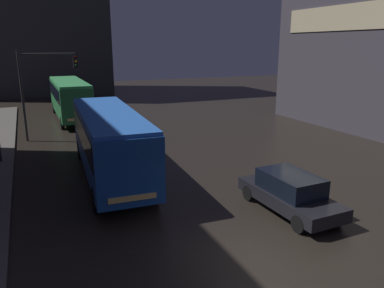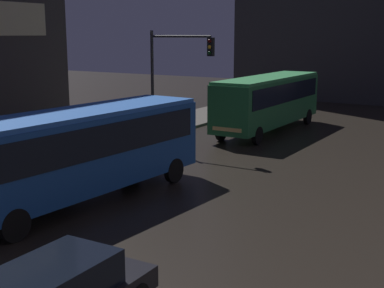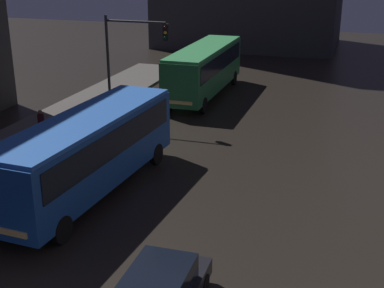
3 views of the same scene
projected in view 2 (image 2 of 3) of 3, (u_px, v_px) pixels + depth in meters
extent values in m
cube|color=#194793|center=(82.00, 151.00, 18.86)|extent=(3.14, 10.61, 2.59)
cube|color=black|center=(81.00, 136.00, 18.75)|extent=(3.15, 9.77, 1.10)
cube|color=blue|center=(80.00, 113.00, 18.59)|extent=(3.08, 10.39, 0.16)
cylinder|color=black|center=(14.00, 225.00, 15.40)|extent=(0.31, 1.01, 1.00)
cylinder|color=black|center=(174.00, 170.00, 21.56)|extent=(0.31, 1.01, 1.00)
cylinder|color=black|center=(130.00, 162.00, 22.88)|extent=(0.31, 1.01, 1.00)
cube|color=#236B38|center=(269.00, 101.00, 32.51)|extent=(2.44, 10.72, 2.67)
cube|color=black|center=(269.00, 92.00, 32.40)|extent=(2.50, 9.86, 1.10)
cube|color=#399252|center=(269.00, 78.00, 32.23)|extent=(2.39, 10.50, 0.16)
cube|color=#F4CC72|center=(227.00, 129.00, 28.22)|extent=(1.70, 0.10, 0.20)
cylinder|color=black|center=(257.00, 136.00, 28.92)|extent=(0.25, 1.00, 1.00)
cylinder|color=black|center=(221.00, 132.00, 30.07)|extent=(0.25, 1.00, 1.00)
cylinder|color=black|center=(308.00, 117.00, 35.52)|extent=(0.25, 1.00, 1.00)
cylinder|color=black|center=(276.00, 114.00, 36.67)|extent=(0.25, 1.00, 1.00)
cube|color=black|center=(54.00, 280.00, 10.49)|extent=(1.64, 2.53, 0.73)
cylinder|color=black|center=(78.00, 279.00, 12.40)|extent=(0.22, 0.64, 0.64)
cylinder|color=black|center=(67.00, 148.00, 25.65)|extent=(0.14, 0.14, 0.79)
cylinder|color=black|center=(70.00, 148.00, 25.55)|extent=(0.14, 0.14, 0.79)
cylinder|color=#4C191E|center=(67.00, 133.00, 25.45)|extent=(0.38, 0.38, 0.66)
sphere|color=#8C664C|center=(67.00, 124.00, 25.36)|extent=(0.22, 0.22, 0.22)
cylinder|color=#2D2D2D|center=(152.00, 89.00, 28.39)|extent=(0.16, 0.16, 6.08)
cylinder|color=#2D2D2D|center=(180.00, 36.00, 26.92)|extent=(3.55, 0.12, 0.12)
cube|color=black|center=(211.00, 47.00, 26.11)|extent=(0.30, 0.24, 0.90)
sphere|color=#390706|center=(209.00, 41.00, 25.94)|extent=(0.18, 0.18, 0.18)
sphere|color=gold|center=(209.00, 47.00, 26.00)|extent=(0.18, 0.18, 0.18)
sphere|color=black|center=(209.00, 53.00, 26.05)|extent=(0.18, 0.18, 0.18)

